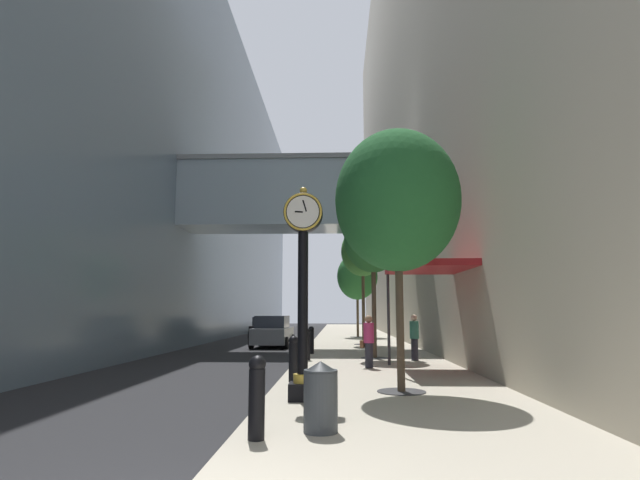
{
  "coord_description": "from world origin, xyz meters",
  "views": [
    {
      "loc": [
        1.58,
        -4.54,
        1.94
      ],
      "look_at": [
        0.85,
        16.48,
        4.92
      ],
      "focal_mm": 28.49,
      "sensor_mm": 36.0,
      "label": 1
    }
  ],
  "objects_px": {
    "street_tree_mid_near": "(373,240)",
    "car_black_near": "(267,328)",
    "bollard_fifth": "(307,343)",
    "trash_bin": "(321,396)",
    "pedestrian_walking": "(369,340)",
    "pedestrian_by_clock": "(414,336)",
    "bollard_fourth": "(301,349)",
    "street_clock": "(303,280)",
    "bollard_sixth": "(311,339)",
    "car_grey_mid": "(273,332)",
    "bollard_nearest": "(257,395)",
    "street_tree_far": "(357,276)",
    "bollard_third": "(293,358)",
    "street_tree_mid_far": "(363,252)",
    "street_tree_near": "(397,201)"
  },
  "relations": [
    {
      "from": "street_clock",
      "to": "street_tree_near",
      "type": "height_order",
      "value": "street_tree_near"
    },
    {
      "from": "bollard_fifth",
      "to": "trash_bin",
      "type": "distance_m",
      "value": 11.55
    },
    {
      "from": "trash_bin",
      "to": "car_black_near",
      "type": "height_order",
      "value": "car_black_near"
    },
    {
      "from": "pedestrian_walking",
      "to": "car_black_near",
      "type": "distance_m",
      "value": 20.32
    },
    {
      "from": "street_clock",
      "to": "street_tree_far",
      "type": "bearing_deg",
      "value": 85.31
    },
    {
      "from": "bollard_fourth",
      "to": "street_tree_mid_near",
      "type": "bearing_deg",
      "value": 55.95
    },
    {
      "from": "bollard_nearest",
      "to": "bollard_fifth",
      "type": "height_order",
      "value": "same"
    },
    {
      "from": "bollard_nearest",
      "to": "bollard_third",
      "type": "xyz_separation_m",
      "value": [
        0.0,
        6.0,
        0.0
      ]
    },
    {
      "from": "bollard_fifth",
      "to": "pedestrian_by_clock",
      "type": "distance_m",
      "value": 4.04
    },
    {
      "from": "bollard_sixth",
      "to": "car_black_near",
      "type": "bearing_deg",
      "value": 105.71
    },
    {
      "from": "pedestrian_walking",
      "to": "pedestrian_by_clock",
      "type": "relative_size",
      "value": 0.99
    },
    {
      "from": "street_tree_near",
      "to": "car_grey_mid",
      "type": "bearing_deg",
      "value": 106.94
    },
    {
      "from": "bollard_nearest",
      "to": "car_black_near",
      "type": "distance_m",
      "value": 29.01
    },
    {
      "from": "street_tree_near",
      "to": "street_tree_mid_near",
      "type": "relative_size",
      "value": 1.02
    },
    {
      "from": "street_tree_mid_near",
      "to": "car_grey_mid",
      "type": "xyz_separation_m",
      "value": [
        -5.06,
        8.2,
        -3.99
      ]
    },
    {
      "from": "street_tree_far",
      "to": "pedestrian_walking",
      "type": "bearing_deg",
      "value": -91.23
    },
    {
      "from": "bollard_fifth",
      "to": "car_grey_mid",
      "type": "relative_size",
      "value": 0.28
    },
    {
      "from": "bollard_nearest",
      "to": "car_black_near",
      "type": "relative_size",
      "value": 0.29
    },
    {
      "from": "street_tree_mid_near",
      "to": "car_black_near",
      "type": "distance_m",
      "value": 17.64
    },
    {
      "from": "trash_bin",
      "to": "pedestrian_walking",
      "type": "relative_size",
      "value": 0.62
    },
    {
      "from": "street_tree_far",
      "to": "pedestrian_by_clock",
      "type": "bearing_deg",
      "value": -85.39
    },
    {
      "from": "car_grey_mid",
      "to": "pedestrian_by_clock",
      "type": "bearing_deg",
      "value": -54.48
    },
    {
      "from": "bollard_nearest",
      "to": "street_tree_mid_far",
      "type": "height_order",
      "value": "street_tree_mid_far"
    },
    {
      "from": "car_grey_mid",
      "to": "street_tree_mid_near",
      "type": "bearing_deg",
      "value": -58.31
    },
    {
      "from": "street_clock",
      "to": "car_black_near",
      "type": "relative_size",
      "value": 1.11
    },
    {
      "from": "bollard_third",
      "to": "car_black_near",
      "type": "xyz_separation_m",
      "value": [
        -3.87,
        22.75,
        0.02
      ]
    },
    {
      "from": "street_tree_near",
      "to": "pedestrian_by_clock",
      "type": "bearing_deg",
      "value": 79.25
    },
    {
      "from": "bollard_fourth",
      "to": "pedestrian_by_clock",
      "type": "bearing_deg",
      "value": 36.22
    },
    {
      "from": "pedestrian_walking",
      "to": "bollard_nearest",
      "type": "bearing_deg",
      "value": -103.02
    },
    {
      "from": "car_black_near",
      "to": "bollard_fifth",
      "type": "bearing_deg",
      "value": -77.0
    },
    {
      "from": "street_clock",
      "to": "trash_bin",
      "type": "xyz_separation_m",
      "value": [
        0.47,
        -2.77,
        -1.92
      ]
    },
    {
      "from": "street_tree_mid_near",
      "to": "pedestrian_by_clock",
      "type": "bearing_deg",
      "value": -32.06
    },
    {
      "from": "bollard_fifth",
      "to": "pedestrian_walking",
      "type": "distance_m",
      "value": 3.43
    },
    {
      "from": "bollard_fourth",
      "to": "bollard_nearest",
      "type": "bearing_deg",
      "value": -90.0
    },
    {
      "from": "street_clock",
      "to": "pedestrian_by_clock",
      "type": "height_order",
      "value": "street_clock"
    },
    {
      "from": "bollard_nearest",
      "to": "bollard_fourth",
      "type": "xyz_separation_m",
      "value": [
        0.0,
        9.0,
        0.0
      ]
    },
    {
      "from": "car_grey_mid",
      "to": "bollard_third",
      "type": "bearing_deg",
      "value": -80.71
    },
    {
      "from": "street_clock",
      "to": "bollard_sixth",
      "type": "distance_m",
      "value": 11.9
    },
    {
      "from": "bollard_nearest",
      "to": "pedestrian_walking",
      "type": "distance_m",
      "value": 9.61
    },
    {
      "from": "bollard_nearest",
      "to": "street_tree_far",
      "type": "relative_size",
      "value": 0.19
    },
    {
      "from": "street_clock",
      "to": "bollard_sixth",
      "type": "xyz_separation_m",
      "value": [
        -0.43,
        11.75,
        -1.85
      ]
    },
    {
      "from": "bollard_sixth",
      "to": "street_tree_far",
      "type": "relative_size",
      "value": 0.19
    },
    {
      "from": "bollard_sixth",
      "to": "bollard_fifth",
      "type": "bearing_deg",
      "value": -90.0
    },
    {
      "from": "street_tree_far",
      "to": "bollard_fourth",
      "type": "bearing_deg",
      "value": -97.16
    },
    {
      "from": "bollard_third",
      "to": "street_tree_near",
      "type": "bearing_deg",
      "value": -31.21
    },
    {
      "from": "bollard_sixth",
      "to": "car_black_near",
      "type": "distance_m",
      "value": 14.28
    },
    {
      "from": "street_tree_mid_near",
      "to": "car_black_near",
      "type": "height_order",
      "value": "street_tree_mid_near"
    },
    {
      "from": "bollard_third",
      "to": "bollard_sixth",
      "type": "bearing_deg",
      "value": 90.0
    },
    {
      "from": "bollard_sixth",
      "to": "street_tree_near",
      "type": "xyz_separation_m",
      "value": [
        2.6,
        -10.58,
        3.81
      ]
    },
    {
      "from": "pedestrian_walking",
      "to": "car_black_near",
      "type": "xyz_separation_m",
      "value": [
        -6.03,
        19.4,
        -0.26
      ]
    }
  ]
}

